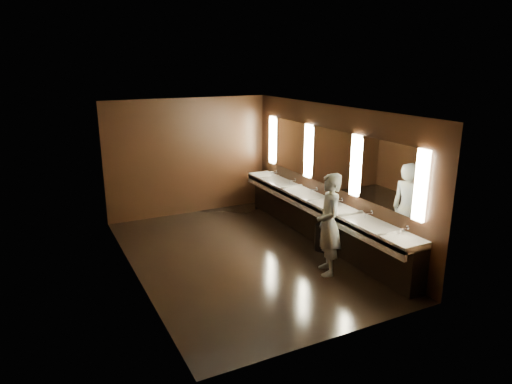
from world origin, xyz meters
TOP-DOWN VIEW (x-y plane):
  - floor at (0.00, 0.00)m, footprint 6.00×6.00m
  - ceiling at (0.00, 0.00)m, footprint 4.00×6.00m
  - wall_back at (0.00, 3.00)m, footprint 4.00×0.02m
  - wall_front at (0.00, -3.00)m, footprint 4.00×0.02m
  - wall_left at (-2.00, 0.00)m, footprint 0.02×6.00m
  - wall_right at (2.00, 0.00)m, footprint 0.02×6.00m
  - sink_counter at (1.79, 0.00)m, footprint 0.55×5.40m
  - mirror_band at (1.98, -0.00)m, footprint 0.06×5.03m
  - person at (1.05, -1.30)m, footprint 0.65×0.77m
  - trash_bin at (1.58, -0.43)m, footprint 0.42×0.42m

SIDE VIEW (x-z plane):
  - floor at x=0.00m, z-range 0.00..0.00m
  - trash_bin at x=1.58m, z-range 0.00..0.52m
  - sink_counter at x=1.79m, z-range -0.01..1.00m
  - person at x=1.05m, z-range 0.00..1.81m
  - wall_back at x=0.00m, z-range 0.00..2.80m
  - wall_front at x=0.00m, z-range 0.00..2.80m
  - wall_left at x=-2.00m, z-range 0.00..2.80m
  - wall_right at x=2.00m, z-range 0.00..2.80m
  - mirror_band at x=1.98m, z-range 1.17..2.32m
  - ceiling at x=0.00m, z-range 2.79..2.81m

